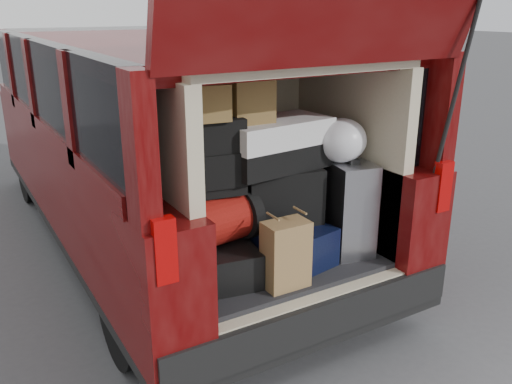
# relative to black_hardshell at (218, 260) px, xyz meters

# --- Properties ---
(ground) EXTENTS (80.00, 80.00, 0.00)m
(ground) POSITION_rel_black_hardshell_xyz_m (0.37, -0.15, -0.65)
(ground) COLOR #3C3C3E
(ground) RESTS_ON ground
(minivan) EXTENTS (1.90, 5.35, 2.77)m
(minivan) POSITION_rel_black_hardshell_xyz_m (0.37, 1.71, 0.26)
(minivan) COLOR black
(minivan) RESTS_ON ground
(load_floor) EXTENTS (1.24, 1.05, 0.55)m
(load_floor) POSITION_rel_black_hardshell_xyz_m (0.37, 0.13, -0.38)
(load_floor) COLOR black
(load_floor) RESTS_ON ground
(black_hardshell) EXTENTS (0.45, 0.57, 0.20)m
(black_hardshell) POSITION_rel_black_hardshell_xyz_m (0.00, 0.00, 0.00)
(black_hardshell) COLOR black
(black_hardshell) RESTS_ON load_floor
(navy_hardshell) EXTENTS (0.53, 0.61, 0.23)m
(navy_hardshell) POSITION_rel_black_hardshell_xyz_m (0.42, -0.02, 0.01)
(navy_hardshell) COLOR black
(navy_hardshell) RESTS_ON load_floor
(silver_roller) EXTENTS (0.31, 0.43, 0.58)m
(silver_roller) POSITION_rel_black_hardshell_xyz_m (0.85, -0.08, 0.19)
(silver_roller) COLOR silver
(silver_roller) RESTS_ON load_floor
(kraft_bag) EXTENTS (0.25, 0.16, 0.38)m
(kraft_bag) POSITION_rel_black_hardshell_xyz_m (0.27, -0.29, 0.09)
(kraft_bag) COLOR olive
(kraft_bag) RESTS_ON load_floor
(red_duffel) EXTENTS (0.48, 0.35, 0.29)m
(red_duffel) POSITION_rel_black_hardshell_xyz_m (-0.00, 0.01, 0.25)
(red_duffel) COLOR maroon
(red_duffel) RESTS_ON black_hardshell
(black_soft_case) EXTENTS (0.50, 0.36, 0.33)m
(black_soft_case) POSITION_rel_black_hardshell_xyz_m (0.44, 0.03, 0.30)
(black_soft_case) COLOR black
(black_soft_case) RESTS_ON navy_hardshell
(backpack) EXTENTS (0.31, 0.22, 0.42)m
(backpack) POSITION_rel_black_hardshell_xyz_m (0.02, 0.02, 0.60)
(backpack) COLOR black
(backpack) RESTS_ON red_duffel
(twotone_duffel) EXTENTS (0.67, 0.40, 0.29)m
(twotone_duffel) POSITION_rel_black_hardshell_xyz_m (0.42, 0.06, 0.61)
(twotone_duffel) COLOR silver
(twotone_duffel) RESTS_ON black_soft_case
(grocery_sack_lower) EXTENTS (0.23, 0.19, 0.19)m
(grocery_sack_lower) POSITION_rel_black_hardshell_xyz_m (-0.04, -0.01, 0.90)
(grocery_sack_lower) COLOR brown
(grocery_sack_lower) RESTS_ON backpack
(grocery_sack_upper) EXTENTS (0.25, 0.20, 0.24)m
(grocery_sack_upper) POSITION_rel_black_hardshell_xyz_m (0.25, 0.08, 0.87)
(grocery_sack_upper) COLOR brown
(grocery_sack_upper) RESTS_ON twotone_duffel
(plastic_bag_right) EXTENTS (0.34, 0.32, 0.26)m
(plastic_bag_right) POSITION_rel_black_hardshell_xyz_m (0.80, -0.07, 0.61)
(plastic_bag_right) COLOR white
(plastic_bag_right) RESTS_ON silver_roller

